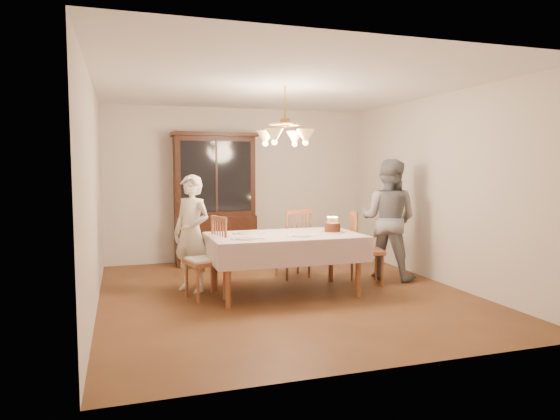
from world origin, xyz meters
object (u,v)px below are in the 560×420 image
object	(u,v)px
chair_far_side	(293,247)
birthday_cake	(332,228)
china_hutch	(215,201)
elderly_woman	(192,233)
dining_table	(285,240)

from	to	relation	value
chair_far_side	birthday_cake	distance (m)	0.98
birthday_cake	china_hutch	bearing A→B (deg)	116.05
elderly_woman	birthday_cake	size ratio (longest dim) A/B	5.02
birthday_cake	elderly_woman	bearing A→B (deg)	163.41
dining_table	birthday_cake	size ratio (longest dim) A/B	6.33
china_hutch	chair_far_side	distance (m)	1.76
chair_far_side	elderly_woman	bearing A→B (deg)	-166.50
dining_table	china_hutch	distance (m)	2.33
china_hutch	elderly_woman	xyz separation A→B (m)	(-0.63, -1.76, -0.29)
china_hutch	chair_far_side	bearing A→B (deg)	-57.71
birthday_cake	chair_far_side	bearing A→B (deg)	104.64
elderly_woman	birthday_cake	bearing A→B (deg)	31.88
china_hutch	elderly_woman	bearing A→B (deg)	-109.54
china_hutch	birthday_cake	distance (m)	2.55
china_hutch	birthday_cake	world-z (taller)	china_hutch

